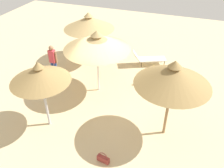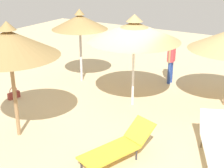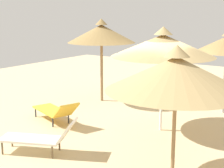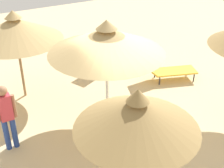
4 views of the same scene
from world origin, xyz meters
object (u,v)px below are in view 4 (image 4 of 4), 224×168
Objects in this scene: parasol_umbrella_back at (137,115)px; lounge_chair_near_right at (106,57)px; person_standing_far_left at (7,114)px; parasol_umbrella_far_right at (15,29)px; parasol_umbrella_edge at (107,41)px; lounge_chair_center at (167,70)px.

parasol_umbrella_back reaches higher than lounge_chair_near_right.
person_standing_far_left reaches higher than lounge_chair_near_right.
parasol_umbrella_edge reaches higher than parasol_umbrella_far_right.
parasol_umbrella_edge is at bearing 83.23° from person_standing_far_left.
lounge_chair_near_right is (-1.85, -1.30, 0.02)m from lounge_chair_center.
parasol_umbrella_far_right is at bearing 157.12° from person_standing_far_left.
lounge_chair_near_right is (-3.02, 1.60, -1.99)m from parasol_umbrella_edge.
parasol_umbrella_far_right is at bearing -81.13° from lounge_chair_near_right.
lounge_chair_near_right is 1.11× the size of person_standing_far_left.
lounge_chair_near_right is at bearing 98.87° from parasol_umbrella_far_right.
lounge_chair_near_right is at bearing 156.06° from parasol_umbrella_back.
person_standing_far_left is (-3.00, -1.52, -1.27)m from parasol_umbrella_back.
parasol_umbrella_edge reaches higher than parasol_umbrella_back.
person_standing_far_left is at bearing -22.88° from parasol_umbrella_far_right.
lounge_chair_center is 1.17× the size of person_standing_far_left.
person_standing_far_left is at bearing -96.77° from parasol_umbrella_edge.
lounge_chair_near_right reaches higher than lounge_chair_center.
lounge_chair_near_right is at bearing -144.96° from lounge_chair_center.
lounge_chair_near_right is 4.93m from person_standing_far_left.
lounge_chair_center is (-3.88, 3.84, -1.88)m from parasol_umbrella_back.
parasol_umbrella_back is at bearing 26.89° from person_standing_far_left.
parasol_umbrella_edge is (2.54, 1.51, 0.23)m from parasol_umbrella_far_right.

